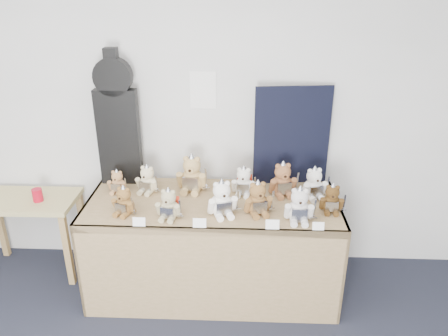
{
  "coord_description": "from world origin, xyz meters",
  "views": [
    {
      "loc": [
        0.93,
        -0.93,
        2.38
      ],
      "look_at": [
        0.8,
        1.93,
        1.13
      ],
      "focal_mm": 35.0,
      "sensor_mm": 36.0,
      "label": 1
    }
  ],
  "objects_px": {
    "teddy_back_right": "(283,180)",
    "side_table": "(27,211)",
    "teddy_front_end": "(332,200)",
    "teddy_back_centre_left": "(192,175)",
    "guitar_case": "(117,120)",
    "teddy_front_far_left": "(124,202)",
    "teddy_back_left": "(147,180)",
    "display_table": "(212,226)",
    "teddy_front_centre": "(222,200)",
    "teddy_back_centre_right": "(244,182)",
    "red_cup": "(37,195)",
    "teddy_front_far_right": "(299,206)",
    "teddy_back_far_left": "(117,182)",
    "teddy_back_end": "(314,184)",
    "teddy_front_left": "(169,205)",
    "teddy_front_right": "(258,199)"
  },
  "relations": [
    {
      "from": "teddy_back_right",
      "to": "side_table",
      "type": "bearing_deg",
      "value": 167.36
    },
    {
      "from": "teddy_front_end",
      "to": "teddy_back_centre_left",
      "type": "distance_m",
      "value": 1.1
    },
    {
      "from": "guitar_case",
      "to": "teddy_front_far_left",
      "type": "bearing_deg",
      "value": -74.89
    },
    {
      "from": "teddy_back_left",
      "to": "teddy_back_right",
      "type": "xyz_separation_m",
      "value": [
        1.07,
        0.01,
        0.02
      ]
    },
    {
      "from": "display_table",
      "to": "teddy_back_centre_left",
      "type": "bearing_deg",
      "value": 123.34
    },
    {
      "from": "guitar_case",
      "to": "teddy_front_end",
      "type": "bearing_deg",
      "value": -15.4
    },
    {
      "from": "teddy_front_centre",
      "to": "teddy_back_centre_right",
      "type": "height_order",
      "value": "teddy_front_centre"
    },
    {
      "from": "teddy_front_far_left",
      "to": "red_cup",
      "type": "bearing_deg",
      "value": 173.94
    },
    {
      "from": "guitar_case",
      "to": "teddy_front_far_right",
      "type": "xyz_separation_m",
      "value": [
        1.4,
        -0.58,
        -0.42
      ]
    },
    {
      "from": "red_cup",
      "to": "teddy_front_end",
      "type": "distance_m",
      "value": 2.34
    },
    {
      "from": "guitar_case",
      "to": "teddy_back_centre_right",
      "type": "xyz_separation_m",
      "value": [
        1.01,
        -0.18,
        -0.44
      ]
    },
    {
      "from": "teddy_back_right",
      "to": "teddy_front_far_right",
      "type": "bearing_deg",
      "value": -89.98
    },
    {
      "from": "guitar_case",
      "to": "display_table",
      "type": "bearing_deg",
      "value": -28.06
    },
    {
      "from": "teddy_front_far_left",
      "to": "teddy_back_left",
      "type": "distance_m",
      "value": 0.37
    },
    {
      "from": "teddy_front_far_right",
      "to": "teddy_back_left",
      "type": "bearing_deg",
      "value": 162.15
    },
    {
      "from": "teddy_back_far_left",
      "to": "teddy_front_far_right",
      "type": "bearing_deg",
      "value": -10.97
    },
    {
      "from": "display_table",
      "to": "side_table",
      "type": "bearing_deg",
      "value": 170.45
    },
    {
      "from": "teddy_front_far_right",
      "to": "teddy_back_far_left",
      "type": "bearing_deg",
      "value": 165.71
    },
    {
      "from": "teddy_back_centre_right",
      "to": "teddy_back_far_left",
      "type": "bearing_deg",
      "value": -173.31
    },
    {
      "from": "teddy_front_far_right",
      "to": "teddy_back_left",
      "type": "distance_m",
      "value": 1.22
    },
    {
      "from": "teddy_back_left",
      "to": "teddy_back_right",
      "type": "height_order",
      "value": "teddy_back_right"
    },
    {
      "from": "teddy_back_centre_left",
      "to": "teddy_back_centre_right",
      "type": "bearing_deg",
      "value": -0.77
    },
    {
      "from": "display_table",
      "to": "teddy_back_far_left",
      "type": "bearing_deg",
      "value": 164.55
    },
    {
      "from": "teddy_back_left",
      "to": "teddy_back_end",
      "type": "relative_size",
      "value": 0.91
    },
    {
      "from": "side_table",
      "to": "teddy_back_centre_left",
      "type": "height_order",
      "value": "teddy_back_centre_left"
    },
    {
      "from": "red_cup",
      "to": "teddy_front_far_left",
      "type": "relative_size",
      "value": 0.45
    },
    {
      "from": "guitar_case",
      "to": "teddy_front_end",
      "type": "distance_m",
      "value": 1.76
    },
    {
      "from": "teddy_front_left",
      "to": "teddy_front_far_right",
      "type": "bearing_deg",
      "value": 7.8
    },
    {
      "from": "side_table",
      "to": "teddy_back_end",
      "type": "bearing_deg",
      "value": -2.33
    },
    {
      "from": "teddy_front_right",
      "to": "teddy_front_end",
      "type": "height_order",
      "value": "teddy_front_right"
    },
    {
      "from": "teddy_front_end",
      "to": "teddy_back_end",
      "type": "distance_m",
      "value": 0.24
    },
    {
      "from": "teddy_back_end",
      "to": "display_table",
      "type": "bearing_deg",
      "value": 177.47
    },
    {
      "from": "teddy_front_far_left",
      "to": "teddy_front_far_right",
      "type": "bearing_deg",
      "value": 15.43
    },
    {
      "from": "teddy_back_left",
      "to": "teddy_back_centre_right",
      "type": "height_order",
      "value": "teddy_back_centre_right"
    },
    {
      "from": "teddy_back_centre_left",
      "to": "teddy_back_far_left",
      "type": "bearing_deg",
      "value": -168.6
    },
    {
      "from": "teddy_front_left",
      "to": "teddy_back_right",
      "type": "height_order",
      "value": "teddy_back_right"
    },
    {
      "from": "teddy_front_far_left",
      "to": "teddy_front_right",
      "type": "distance_m",
      "value": 0.96
    },
    {
      "from": "teddy_front_right",
      "to": "teddy_front_end",
      "type": "distance_m",
      "value": 0.54
    },
    {
      "from": "side_table",
      "to": "teddy_front_right",
      "type": "distance_m",
      "value": 1.98
    },
    {
      "from": "teddy_back_right",
      "to": "teddy_back_end",
      "type": "xyz_separation_m",
      "value": [
        0.24,
        -0.04,
        -0.01
      ]
    },
    {
      "from": "red_cup",
      "to": "teddy_front_end",
      "type": "xyz_separation_m",
      "value": [
        2.32,
        -0.26,
        0.15
      ]
    },
    {
      "from": "teddy_front_left",
      "to": "teddy_front_centre",
      "type": "relative_size",
      "value": 0.85
    },
    {
      "from": "teddy_front_right",
      "to": "red_cup",
      "type": "bearing_deg",
      "value": 154.46
    },
    {
      "from": "side_table",
      "to": "teddy_back_centre_left",
      "type": "distance_m",
      "value": 1.45
    },
    {
      "from": "teddy_back_left",
      "to": "teddy_back_right",
      "type": "bearing_deg",
      "value": 14.73
    },
    {
      "from": "red_cup",
      "to": "teddy_back_centre_left",
      "type": "relative_size",
      "value": 0.32
    },
    {
      "from": "display_table",
      "to": "teddy_front_left",
      "type": "height_order",
      "value": "teddy_front_left"
    },
    {
      "from": "teddy_back_centre_right",
      "to": "teddy_back_end",
      "type": "xyz_separation_m",
      "value": [
        0.54,
        -0.03,
        0.01
      ]
    },
    {
      "from": "side_table",
      "to": "teddy_back_right",
      "type": "distance_m",
      "value": 2.15
    },
    {
      "from": "display_table",
      "to": "teddy_back_left",
      "type": "xyz_separation_m",
      "value": [
        -0.53,
        0.22,
        0.27
      ]
    }
  ]
}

